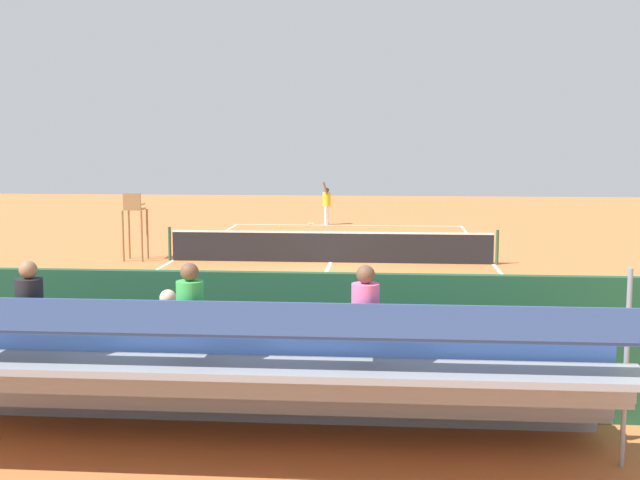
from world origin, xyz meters
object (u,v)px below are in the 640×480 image
(umpire_chair, at_px, (134,219))
(tennis_player, at_px, (327,202))
(equipment_bag, at_px, (342,389))
(tennis_net, at_px, (331,246))
(courtside_bench, at_px, (442,364))
(tennis_racket, at_px, (311,223))
(bleacher_stand, at_px, (236,373))
(tennis_ball_near, at_px, (280,227))

(umpire_chair, distance_m, tennis_player, 12.40)
(umpire_chair, relative_size, equipment_bag, 2.38)
(tennis_net, relative_size, courtside_bench, 5.72)
(umpire_chair, distance_m, equipment_bag, 15.25)
(umpire_chair, relative_size, tennis_racket, 3.77)
(courtside_bench, distance_m, tennis_racket, 25.19)
(tennis_player, bearing_deg, bleacher_stand, 91.90)
(tennis_net, height_order, bleacher_stand, bleacher_stand)
(tennis_net, xyz_separation_m, courtside_bench, (-2.55, 13.27, 0.06))
(umpire_chair, height_order, tennis_player, umpire_chair)
(courtside_bench, height_order, equipment_bag, courtside_bench)
(umpire_chair, height_order, tennis_ball_near, umpire_chair)
(tennis_player, bearing_deg, tennis_net, 94.90)
(equipment_bag, height_order, tennis_racket, equipment_bag)
(bleacher_stand, height_order, tennis_ball_near, bleacher_stand)
(equipment_bag, distance_m, tennis_player, 24.67)
(tennis_net, relative_size, tennis_racket, 18.15)
(tennis_net, distance_m, tennis_racket, 11.69)
(tennis_racket, bearing_deg, tennis_net, 98.40)
(umpire_chair, xyz_separation_m, equipment_bag, (-7.31, 13.34, -1.13))
(courtside_bench, distance_m, tennis_ball_near, 23.83)
(tennis_racket, bearing_deg, tennis_ball_near, 53.86)
(courtside_bench, relative_size, tennis_player, 0.93)
(umpire_chair, bearing_deg, equipment_bag, 118.71)
(umpire_chair, bearing_deg, tennis_net, -179.44)
(tennis_net, bearing_deg, tennis_racket, -81.60)
(tennis_net, bearing_deg, equipment_bag, 94.71)
(tennis_net, relative_size, tennis_ball_near, 156.06)
(courtside_bench, relative_size, tennis_ball_near, 27.27)
(bleacher_stand, xyz_separation_m, tennis_racket, (1.63, -26.93, -0.96))
(tennis_net, height_order, tennis_racket, tennis_net)
(bleacher_stand, bearing_deg, courtside_bench, -141.35)
(courtside_bench, xyz_separation_m, tennis_racket, (4.26, -24.82, -0.54))
(tennis_net, bearing_deg, tennis_ball_near, -73.72)
(tennis_net, xyz_separation_m, equipment_bag, (-1.11, 13.40, -0.32))
(tennis_net, relative_size, equipment_bag, 11.44)
(tennis_net, bearing_deg, umpire_chair, 0.56)
(tennis_player, bearing_deg, courtside_bench, 98.18)
(tennis_ball_near, bearing_deg, equipment_bag, 99.74)
(tennis_ball_near, bearing_deg, tennis_player, -147.15)
(umpire_chair, xyz_separation_m, tennis_racket, (-4.49, -11.61, -1.30))
(umpire_chair, height_order, equipment_bag, umpire_chair)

